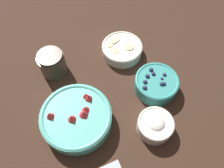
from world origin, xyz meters
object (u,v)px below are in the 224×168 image
bowl_blueberries (156,83)px  bowl_bananas (122,49)px  bowl_strawberries (76,117)px  bowl_cream (155,125)px  jar_chocolate (53,64)px

bowl_blueberries → bowl_bananas: (0.04, -0.20, -0.01)m
bowl_strawberries → bowl_cream: (-0.22, 0.12, -0.00)m
bowl_blueberries → bowl_bananas: bearing=-78.4°
bowl_blueberries → bowl_cream: (0.08, 0.13, -0.00)m
bowl_bananas → jar_chocolate: jar_chocolate is taller
bowl_cream → jar_chocolate: 0.42m
bowl_strawberries → bowl_bananas: 0.33m
bowl_cream → jar_chocolate: jar_chocolate is taller
bowl_blueberries → bowl_cream: 0.16m
bowl_strawberries → jar_chocolate: (0.01, -0.23, 0.01)m
jar_chocolate → bowl_blueberries: bearing=144.5°
bowl_strawberries → jar_chocolate: size_ratio=2.36×
bowl_strawberries → bowl_cream: 0.25m
bowl_strawberries → jar_chocolate: bearing=-87.3°
bowl_strawberries → bowl_blueberries: bowl_strawberries is taller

